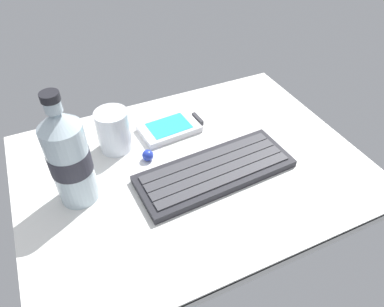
# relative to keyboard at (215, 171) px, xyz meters

# --- Properties ---
(ground_plane) EXTENTS (0.64, 0.48, 0.03)m
(ground_plane) POSITION_rel_keyboard_xyz_m (-0.03, 0.04, -0.02)
(ground_plane) COLOR silver
(keyboard) EXTENTS (0.30, 0.13, 0.02)m
(keyboard) POSITION_rel_keyboard_xyz_m (0.00, 0.00, 0.00)
(keyboard) COLOR #232328
(keyboard) RESTS_ON ground_plane
(handheld_device) EXTENTS (0.13, 0.09, 0.02)m
(handheld_device) POSITION_rel_keyboard_xyz_m (-0.02, 0.15, -0.00)
(handheld_device) COLOR silver
(handheld_device) RESTS_ON ground_plane
(juice_cup) EXTENTS (0.06, 0.06, 0.09)m
(juice_cup) POSITION_rel_keyboard_xyz_m (-0.14, 0.15, 0.03)
(juice_cup) COLOR silver
(juice_cup) RESTS_ON ground_plane
(water_bottle) EXTENTS (0.07, 0.07, 0.21)m
(water_bottle) POSITION_rel_keyboard_xyz_m (-0.24, 0.05, 0.08)
(water_bottle) COLOR silver
(water_bottle) RESTS_ON ground_plane
(trackball_mouse) EXTENTS (0.02, 0.02, 0.02)m
(trackball_mouse) POSITION_rel_keyboard_xyz_m (-0.10, 0.09, 0.00)
(trackball_mouse) COLOR #2338B2
(trackball_mouse) RESTS_ON ground_plane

